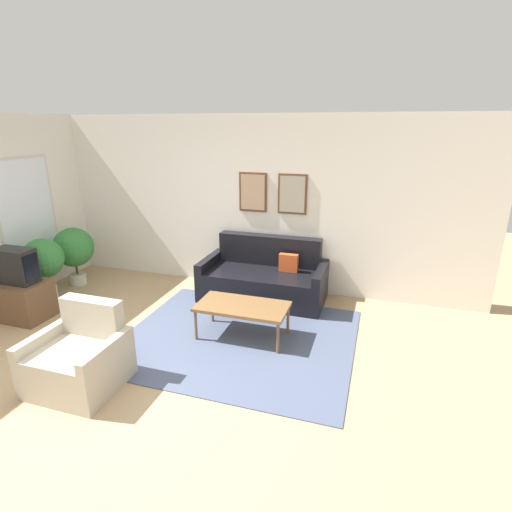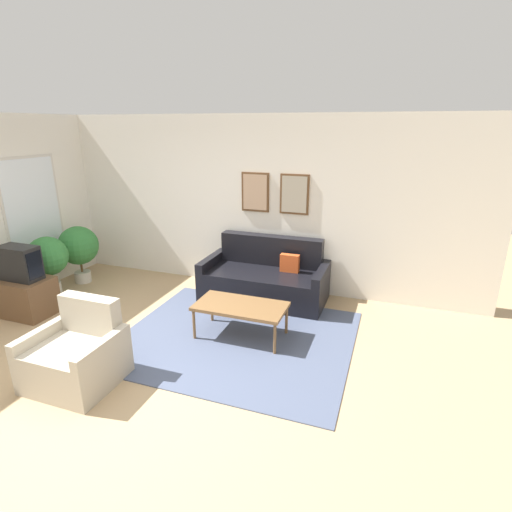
{
  "view_description": "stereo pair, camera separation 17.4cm",
  "coord_description": "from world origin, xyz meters",
  "px_view_note": "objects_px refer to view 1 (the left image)",
  "views": [
    {
      "loc": [
        2.39,
        -2.96,
        2.54
      ],
      "look_at": [
        0.85,
        1.92,
        0.85
      ],
      "focal_mm": 28.0,
      "sensor_mm": 36.0,
      "label": 1
    },
    {
      "loc": [
        2.56,
        -2.91,
        2.54
      ],
      "look_at": [
        0.85,
        1.92,
        0.85
      ],
      "focal_mm": 28.0,
      "sensor_mm": 36.0,
      "label": 2
    }
  ],
  "objects_px": {
    "armchair": "(80,360)",
    "coffee_table": "(242,308)",
    "couch": "(264,279)",
    "tv": "(15,266)",
    "potted_plant_tall": "(43,261)"
  },
  "relations": [
    {
      "from": "armchair",
      "to": "coffee_table",
      "type": "bearing_deg",
      "value": 46.38
    },
    {
      "from": "couch",
      "to": "tv",
      "type": "height_order",
      "value": "tv"
    },
    {
      "from": "couch",
      "to": "coffee_table",
      "type": "relative_size",
      "value": 1.65
    },
    {
      "from": "armchair",
      "to": "potted_plant_tall",
      "type": "relative_size",
      "value": 0.88
    },
    {
      "from": "couch",
      "to": "coffee_table",
      "type": "distance_m",
      "value": 1.23
    },
    {
      "from": "couch",
      "to": "armchair",
      "type": "relative_size",
      "value": 2.17
    },
    {
      "from": "tv",
      "to": "armchair",
      "type": "relative_size",
      "value": 0.65
    },
    {
      "from": "coffee_table",
      "to": "armchair",
      "type": "height_order",
      "value": "armchair"
    },
    {
      "from": "tv",
      "to": "armchair",
      "type": "height_order",
      "value": "tv"
    },
    {
      "from": "tv",
      "to": "armchair",
      "type": "distance_m",
      "value": 2.1
    },
    {
      "from": "coffee_table",
      "to": "potted_plant_tall",
      "type": "relative_size",
      "value": 1.16
    },
    {
      "from": "tv",
      "to": "potted_plant_tall",
      "type": "distance_m",
      "value": 0.58
    },
    {
      "from": "armchair",
      "to": "tv",
      "type": "bearing_deg",
      "value": 149.32
    },
    {
      "from": "potted_plant_tall",
      "to": "armchair",
      "type": "bearing_deg",
      "value": -39.0
    },
    {
      "from": "armchair",
      "to": "potted_plant_tall",
      "type": "height_order",
      "value": "potted_plant_tall"
    }
  ]
}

